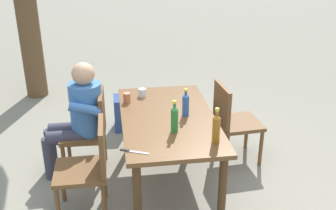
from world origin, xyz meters
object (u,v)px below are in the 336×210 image
object	(u,v)px
chair_far_left	(89,165)
cup_terracotta	(127,98)
bottle_green	(174,118)
bottle_blue	(186,104)
table_knife	(132,151)
chair_near_right	(232,119)
dining_table	(168,126)
bottle_amber	(216,128)
backpack_by_near_side	(121,114)
cup_glass	(142,93)
backpack_by_far_side	(178,111)
person_in_white_shirt	(79,114)
chair_far_right	(91,128)

from	to	relation	value
chair_far_left	cup_terracotta	world-z (taller)	chair_far_left
bottle_green	bottle_blue	world-z (taller)	bottle_green
bottle_blue	table_knife	bearing A→B (deg)	137.82
chair_near_right	bottle_green	bearing A→B (deg)	131.45
table_knife	dining_table	bearing A→B (deg)	-32.42
chair_far_left	bottle_amber	size ratio (longest dim) A/B	2.83
chair_far_left	table_knife	size ratio (longest dim) A/B	3.82
bottle_blue	backpack_by_near_side	xyz separation A→B (m)	(1.25, 0.57, -0.64)
bottle_blue	backpack_by_near_side	bearing A→B (deg)	24.48
cup_glass	table_knife	size ratio (longest dim) A/B	0.36
backpack_by_far_side	chair_far_left	bearing A→B (deg)	145.88
cup_glass	backpack_by_far_side	size ratio (longest dim) A/B	0.18
chair_near_right	table_knife	distance (m)	1.46
person_in_white_shirt	chair_far_left	bearing A→B (deg)	-170.97
bottle_amber	backpack_by_near_side	world-z (taller)	bottle_amber
bottle_amber	cup_glass	size ratio (longest dim) A/B	3.74
chair_near_right	bottle_amber	size ratio (longest dim) A/B	2.83
chair_far_left	bottle_green	size ratio (longest dim) A/B	3.00
cup_glass	backpack_by_far_side	distance (m)	0.98
backpack_by_near_side	bottle_blue	bearing A→B (deg)	-155.52
bottle_amber	backpack_by_far_side	distance (m)	1.83
table_knife	chair_near_right	bearing A→B (deg)	-50.03
bottle_blue	cup_terracotta	size ratio (longest dim) A/B	2.69
bottle_amber	cup_terracotta	distance (m)	1.15
chair_near_right	chair_far_left	bearing A→B (deg)	115.00
bottle_green	backpack_by_far_side	bearing A→B (deg)	-11.17
chair_far_right	cup_terracotta	size ratio (longest dim) A/B	8.78
dining_table	chair_far_left	xyz separation A→B (m)	(-0.34, 0.73, -0.14)
chair_far_left	person_in_white_shirt	xyz separation A→B (m)	(0.69, 0.11, 0.17)
person_in_white_shirt	backpack_by_far_side	world-z (taller)	person_in_white_shirt
person_in_white_shirt	cup_glass	size ratio (longest dim) A/B	14.34
bottle_green	bottle_blue	size ratio (longest dim) A/B	1.09
chair_far_right	bottle_blue	size ratio (longest dim) A/B	3.26
chair_far_left	backpack_by_near_side	bearing A→B (deg)	-11.55
chair_far_left	backpack_by_near_side	size ratio (longest dim) A/B	2.08
chair_far_left	bottle_green	xyz separation A→B (m)	(0.05, -0.74, 0.36)
chair_far_right	backpack_by_near_side	distance (m)	1.02
bottle_green	backpack_by_far_side	world-z (taller)	bottle_green
table_knife	backpack_by_far_side	distance (m)	1.96
dining_table	backpack_by_near_side	size ratio (longest dim) A/B	3.66
bottle_amber	cup_glass	world-z (taller)	bottle_amber
chair_near_right	cup_terracotta	size ratio (longest dim) A/B	8.78
backpack_by_near_side	backpack_by_far_side	world-z (taller)	backpack_by_far_side
person_in_white_shirt	cup_glass	xyz separation A→B (m)	(0.18, -0.65, 0.11)
person_in_white_shirt	backpack_by_near_side	world-z (taller)	person_in_white_shirt
chair_near_right	bottle_amber	world-z (taller)	bottle_amber
person_in_white_shirt	cup_terracotta	distance (m)	0.50
bottle_amber	table_knife	xyz separation A→B (m)	(-0.05, 0.69, -0.13)
person_in_white_shirt	bottle_blue	world-z (taller)	person_in_white_shirt
chair_far_right	dining_table	bearing A→B (deg)	-114.97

